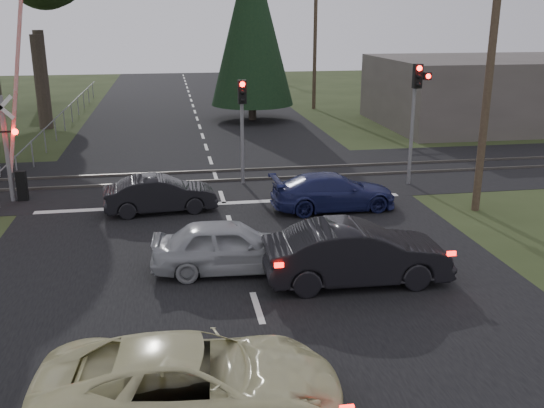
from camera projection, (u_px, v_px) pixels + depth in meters
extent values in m
plane|color=#263116|center=(257.00, 308.00, 13.93)|extent=(120.00, 120.00, 0.00)
cube|color=black|center=(220.00, 190.00, 23.34)|extent=(14.00, 100.00, 0.01)
cube|color=black|center=(216.00, 177.00, 25.22)|extent=(120.00, 8.00, 0.01)
cube|color=silver|center=(224.00, 203.00, 21.64)|extent=(13.00, 0.35, 0.00)
cube|color=#59544C|center=(217.00, 181.00, 24.45)|extent=(120.00, 0.12, 0.10)
cube|color=#59544C|center=(214.00, 171.00, 25.96)|extent=(120.00, 0.12, 0.10)
cylinder|color=slate|center=(7.00, 150.00, 21.38)|extent=(0.18, 0.18, 3.80)
cube|color=white|center=(1.00, 107.00, 20.84)|extent=(0.88, 0.03, 0.88)
cube|color=white|center=(1.00, 107.00, 20.84)|extent=(0.88, 0.03, 0.88)
cube|color=black|center=(4.00, 132.00, 21.11)|extent=(0.90, 0.06, 0.06)
sphere|color=#FF0C07|center=(15.00, 132.00, 21.11)|extent=(0.22, 0.22, 0.22)
cube|color=black|center=(22.00, 186.00, 21.84)|extent=(0.35, 0.25, 1.10)
cube|color=red|center=(16.00, 89.00, 20.84)|extent=(1.16, 0.10, 5.93)
cylinder|color=slate|center=(411.00, 137.00, 23.60)|extent=(0.14, 0.14, 3.80)
cube|color=black|center=(418.00, 76.00, 22.73)|extent=(0.32, 0.24, 0.90)
sphere|color=#FF0C07|center=(419.00, 68.00, 22.52)|extent=(0.20, 0.20, 0.20)
sphere|color=black|center=(419.00, 76.00, 22.61)|extent=(0.18, 0.18, 0.18)
sphere|color=black|center=(418.00, 85.00, 22.70)|extent=(0.18, 0.18, 0.18)
cube|color=black|center=(427.00, 76.00, 22.79)|extent=(0.28, 0.22, 0.28)
sphere|color=#FF0C07|center=(428.00, 76.00, 22.68)|extent=(0.18, 0.18, 0.18)
cylinder|color=slate|center=(242.00, 144.00, 23.78)|extent=(0.14, 0.14, 3.20)
cube|color=black|center=(242.00, 92.00, 23.00)|extent=(0.32, 0.24, 0.90)
sphere|color=#FF0C07|center=(242.00, 84.00, 22.78)|extent=(0.20, 0.20, 0.20)
sphere|color=black|center=(243.00, 92.00, 22.87)|extent=(0.18, 0.18, 0.18)
sphere|color=black|center=(243.00, 100.00, 22.96)|extent=(0.18, 0.18, 0.18)
cylinder|color=#4C3D2D|center=(489.00, 78.00, 19.60)|extent=(0.26, 0.26, 9.00)
cylinder|color=#4C3D2D|center=(315.00, 44.00, 42.18)|extent=(0.26, 0.26, 9.00)
cylinder|color=#4C3D2D|center=(261.00, 34.00, 65.70)|extent=(0.26, 0.26, 9.00)
cube|color=#4C3D2D|center=(261.00, 3.00, 64.75)|extent=(1.40, 0.10, 0.10)
cylinder|color=#473D33|center=(42.00, 82.00, 35.21)|extent=(0.80, 0.80, 5.40)
cylinder|color=#473D33|center=(42.00, 67.00, 45.23)|extent=(0.80, 0.80, 5.40)
cylinder|color=#473D33|center=(252.00, 104.00, 38.66)|extent=(0.50, 0.50, 2.00)
cone|color=black|center=(252.00, 23.00, 37.17)|extent=(5.20, 5.20, 10.00)
cube|color=#59514C|center=(496.00, 91.00, 36.92)|extent=(14.00, 10.00, 4.00)
imported|color=beige|center=(191.00, 383.00, 9.90)|extent=(5.14, 2.66, 1.38)
imported|color=black|center=(356.00, 254.00, 15.07)|extent=(4.67, 1.72, 1.53)
imported|color=#989B9F|center=(229.00, 246.00, 15.77)|extent=(4.11, 1.86, 1.37)
imported|color=#1B2051|center=(333.00, 192.00, 20.84)|extent=(4.37, 1.89, 1.25)
imported|color=black|center=(160.00, 194.00, 20.57)|extent=(3.86, 1.64, 1.24)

